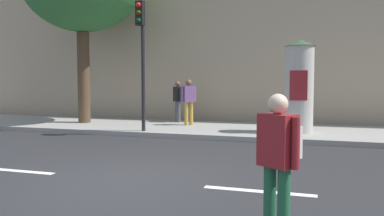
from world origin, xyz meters
name	(u,v)px	position (x,y,z in m)	size (l,w,h in m)	color
ground_plane	(124,180)	(0.00, 0.00, 0.00)	(80.00, 80.00, 0.00)	#232326
sidewalk_curb	(218,130)	(0.00, 7.00, 0.07)	(36.00, 4.00, 0.15)	gray
lane_markings	(124,180)	(0.00, 0.00, 0.00)	(25.80, 0.16, 0.01)	silver
building_backdrop	(245,29)	(0.00, 12.00, 4.13)	(36.00, 5.00, 8.26)	tan
traffic_light	(141,44)	(-2.07, 5.24, 2.91)	(0.24, 0.45, 4.09)	black
poster_column	(299,86)	(2.71, 6.46, 1.61)	(0.95, 0.95, 2.88)	#B2ADA3
pedestrian_tallest	(279,154)	(2.87, -1.84, 0.97)	(0.51, 0.51, 1.63)	#1E5938
pedestrian_with_bag	(178,98)	(-1.93, 8.29, 1.09)	(0.51, 0.50, 1.60)	#4C4C51
pedestrian_in_dark_shirt	(189,99)	(-1.20, 7.38, 1.11)	(0.46, 0.42, 1.66)	#B78C33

